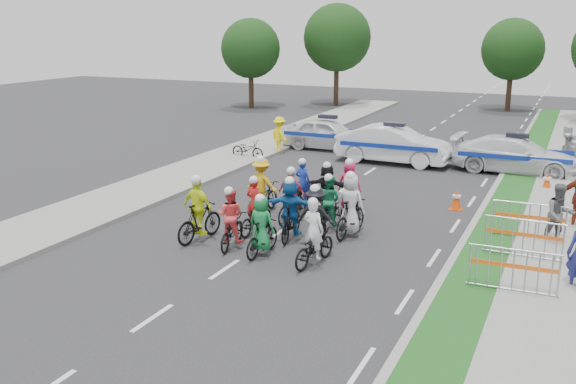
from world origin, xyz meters
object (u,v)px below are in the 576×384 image
at_px(barrier_0, 513,272).
at_px(rider_13, 349,192).
at_px(rider_2, 231,224).
at_px(cone_0, 456,199).
at_px(rider_0, 314,242).
at_px(rider_9, 292,201).
at_px(barrier_1, 523,240).
at_px(police_car_2, 516,155).
at_px(barrier_2, 529,222).
at_px(rider_7, 351,211).
at_px(cone_1, 547,181).
at_px(parked_bike, 248,149).
at_px(rider_10, 262,191).
at_px(rider_1, 262,231).
at_px(rider_6, 255,214).
at_px(rider_4, 316,224).
at_px(rider_12, 303,191).
at_px(tree_0, 251,49).
at_px(rider_8, 329,209).
at_px(tree_4, 513,49).
at_px(police_car_0, 328,134).
at_px(spectator_1, 559,215).
at_px(rider_5, 291,213).
at_px(tree_3, 337,38).
at_px(police_car_1, 394,145).
at_px(marshal_hiviz, 280,135).
at_px(rider_11, 327,193).
at_px(rider_3, 199,216).

bearing_deg(barrier_0, rider_13, 139.88).
relative_size(rider_2, cone_0, 2.55).
bearing_deg(cone_0, rider_0, -109.96).
distance_m(rider_9, barrier_1, 6.79).
height_order(police_car_2, barrier_2, police_car_2).
distance_m(rider_7, cone_1, 9.31).
bearing_deg(cone_1, parked_bike, 177.88).
distance_m(rider_7, rider_10, 3.46).
distance_m(rider_1, rider_9, 2.98).
bearing_deg(rider_2, rider_7, -149.77).
height_order(rider_6, cone_1, rider_6).
distance_m(rider_4, parked_bike, 12.30).
height_order(rider_7, barrier_0, rider_7).
height_order(rider_6, parked_bike, rider_6).
xyz_separation_m(rider_9, rider_12, (-0.33, 1.61, -0.12)).
height_order(rider_13, barrier_1, rider_13).
height_order(police_car_2, cone_0, police_car_2).
distance_m(rider_10, tree_0, 26.72).
height_order(rider_8, cone_0, rider_8).
bearing_deg(cone_1, rider_6, -130.35).
height_order(barrier_1, tree_4, tree_4).
distance_m(rider_9, police_car_2, 11.42).
xyz_separation_m(rider_4, parked_bike, (-7.36, 9.85, -0.29)).
bearing_deg(rider_10, police_car_0, -77.56).
bearing_deg(rider_8, spectator_1, -161.64).
distance_m(rider_5, rider_10, 2.69).
height_order(barrier_1, tree_3, tree_3).
bearing_deg(barrier_0, rider_7, 152.57).
bearing_deg(barrier_2, rider_7, -160.66).
relative_size(police_car_1, barrier_0, 2.48).
bearing_deg(rider_9, tree_3, -66.42).
height_order(rider_5, marshal_hiviz, rider_5).
height_order(rider_1, rider_7, rider_7).
bearing_deg(rider_12, barrier_1, 168.23).
distance_m(rider_2, police_car_0, 14.46).
distance_m(rider_4, barrier_2, 6.05).
bearing_deg(rider_11, rider_0, 100.60).
bearing_deg(tree_4, parked_bike, -112.09).
height_order(police_car_2, parked_bike, police_car_2).
xyz_separation_m(barrier_1, barrier_2, (0.00, 1.68, 0.00)).
relative_size(rider_0, rider_7, 0.94).
bearing_deg(rider_4, cone_0, -122.54).
bearing_deg(rider_11, tree_0, -63.29).
bearing_deg(rider_5, rider_2, 39.23).
bearing_deg(rider_1, police_car_2, -108.22).
height_order(rider_5, barrier_0, rider_5).
bearing_deg(rider_6, tree_0, -58.57).
height_order(rider_3, rider_9, rider_3).
distance_m(police_car_0, cone_1, 10.97).
xyz_separation_m(rider_5, rider_9, (-0.61, 1.45, -0.09)).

